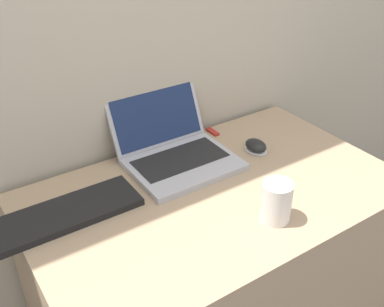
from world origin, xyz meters
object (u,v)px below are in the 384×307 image
(laptop, at_px, (175,148))
(external_keyboard, at_px, (65,214))
(usb_stick, at_px, (213,132))
(computer_mouse, at_px, (256,146))
(drink_cup, at_px, (276,201))

(laptop, bearing_deg, external_keyboard, -167.96)
(usb_stick, bearing_deg, laptop, -159.00)
(computer_mouse, bearing_deg, usb_stick, 104.88)
(laptop, bearing_deg, computer_mouse, -21.24)
(external_keyboard, bearing_deg, drink_cup, -34.39)
(drink_cup, relative_size, computer_mouse, 1.31)
(drink_cup, bearing_deg, external_keyboard, 145.61)
(drink_cup, height_order, computer_mouse, drink_cup)
(drink_cup, distance_m, external_keyboard, 0.57)
(computer_mouse, bearing_deg, drink_cup, -122.49)
(computer_mouse, bearing_deg, external_keyboard, 178.67)
(computer_mouse, xyz_separation_m, external_keyboard, (-0.66, 0.02, -0.01))
(drink_cup, xyz_separation_m, computer_mouse, (0.19, 0.30, -0.04))
(laptop, bearing_deg, usb_stick, 21.00)
(drink_cup, distance_m, usb_stick, 0.51)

